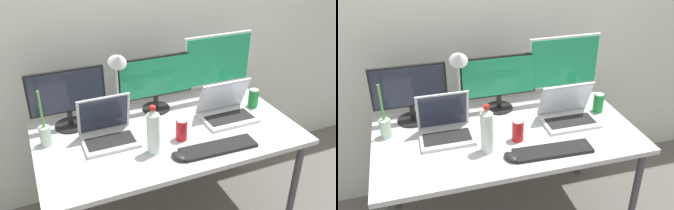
{
  "view_description": "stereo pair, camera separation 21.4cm",
  "coord_description": "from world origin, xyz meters",
  "views": [
    {
      "loc": [
        -0.73,
        -1.74,
        1.93
      ],
      "look_at": [
        0.0,
        0.0,
        0.92
      ],
      "focal_mm": 40.0,
      "sensor_mm": 36.0,
      "label": 1
    },
    {
      "loc": [
        -0.53,
        -1.81,
        1.93
      ],
      "look_at": [
        0.0,
        0.0,
        0.92
      ],
      "focal_mm": 40.0,
      "sensor_mm": 36.0,
      "label": 2
    }
  ],
  "objects": [
    {
      "name": "laptop_secondary",
      "position": [
        0.4,
        0.02,
        0.8
      ],
      "size": [
        0.34,
        0.24,
        0.24
      ],
      "color": "silver",
      "rests_on": "work_desk"
    },
    {
      "name": "keyboard_main",
      "position": [
        0.19,
        -0.27,
        0.75
      ],
      "size": [
        0.44,
        0.14,
        0.02
      ],
      "primitive_type": "cube",
      "rotation": [
        0.0,
        0.0,
        -0.04
      ],
      "color": "black",
      "rests_on": "work_desk"
    },
    {
      "name": "wall_back",
      "position": [
        0.0,
        0.59,
        1.3
      ],
      "size": [
        7.0,
        0.08,
        2.6
      ],
      "primitive_type": "cube",
      "color": "silver",
      "rests_on": "ground"
    },
    {
      "name": "laptop_silver",
      "position": [
        -0.35,
        0.06,
        0.8
      ],
      "size": [
        0.31,
        0.25,
        0.26
      ],
      "color": "#B7B7BC",
      "rests_on": "work_desk"
    },
    {
      "name": "monitor_left",
      "position": [
        -0.52,
        0.29,
        0.94
      ],
      "size": [
        0.45,
        0.19,
        0.37
      ],
      "color": "black",
      "rests_on": "work_desk"
    },
    {
      "name": "mouse_by_keyboard",
      "position": [
        -0.05,
        -0.27,
        0.76
      ],
      "size": [
        0.09,
        0.11,
        0.03
      ],
      "primitive_type": "ellipsoid",
      "rotation": [
        0.0,
        0.0,
        0.37
      ],
      "color": "black",
      "rests_on": "work_desk"
    },
    {
      "name": "soda_can_by_laptop",
      "position": [
        0.64,
        0.07,
        0.8
      ],
      "size": [
        0.07,
        0.07,
        0.13
      ],
      "color": "#197F33",
      "rests_on": "work_desk"
    },
    {
      "name": "desk_lamp",
      "position": [
        -0.22,
        0.22,
        1.06
      ],
      "size": [
        0.11,
        0.18,
        0.48
      ],
      "color": "#B7B7BC",
      "rests_on": "work_desk"
    },
    {
      "name": "work_desk",
      "position": [
        0.0,
        0.0,
        0.68
      ],
      "size": [
        1.54,
        0.84,
        0.74
      ],
      "color": "#424247",
      "rests_on": "ground"
    },
    {
      "name": "soda_can_near_keyboard",
      "position": [
        0.04,
        -0.1,
        0.8
      ],
      "size": [
        0.07,
        0.07,
        0.13
      ],
      "color": "red",
      "rests_on": "work_desk"
    },
    {
      "name": "monitor_center",
      "position": [
        0.04,
        0.29,
        0.95
      ],
      "size": [
        0.5,
        0.18,
        0.37
      ],
      "color": "black",
      "rests_on": "work_desk"
    },
    {
      "name": "bamboo_vase",
      "position": [
        -0.68,
        0.14,
        0.81
      ],
      "size": [
        0.06,
        0.06,
        0.34
      ],
      "color": "#B2D1B7",
      "rests_on": "work_desk"
    },
    {
      "name": "monitor_right",
      "position": [
        0.48,
        0.29,
        0.99
      ],
      "size": [
        0.49,
        0.22,
        0.46
      ],
      "color": "silver",
      "rests_on": "work_desk"
    },
    {
      "name": "water_bottle",
      "position": [
        -0.15,
        -0.16,
        0.87
      ],
      "size": [
        0.07,
        0.07,
        0.29
      ],
      "color": "silver",
      "rests_on": "work_desk"
    }
  ]
}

